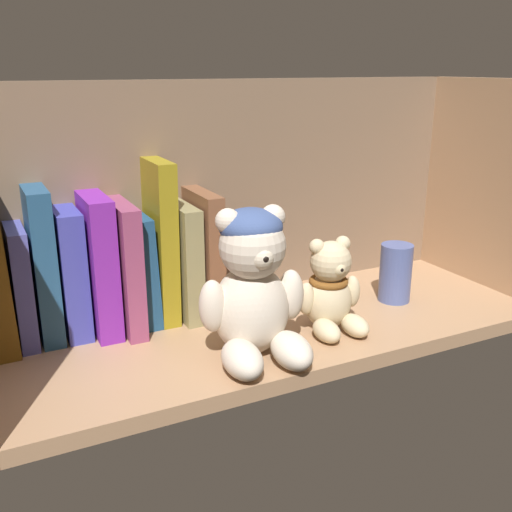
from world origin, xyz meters
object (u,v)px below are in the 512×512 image
object	(u,v)px
book_9	(199,251)
book_2	(42,265)
teddy_bear_larger	(253,288)
teddy_bear_smaller	(331,291)
book_8	(180,259)
book_3	(70,272)
book_4	(97,262)
book_1	(21,285)
book_6	(141,268)
pillar_candle	(396,273)
book_7	(159,241)
book_5	(121,263)

from	to	relation	value
book_9	book_2	bearing A→B (deg)	180.00
teddy_bear_larger	teddy_bear_smaller	size ratio (longest dim) A/B	1.46
book_8	teddy_bear_smaller	world-z (taller)	book_8
book_3	book_4	size ratio (longest dim) A/B	0.91
book_1	book_6	world-z (taller)	same
book_2	book_4	xyz separation A→B (cm)	(6.74, 0.00, -0.70)
book_4	book_1	bearing A→B (deg)	180.00
book_2	book_9	bearing A→B (deg)	0.00
teddy_bear_larger	teddy_bear_smaller	world-z (taller)	teddy_bear_larger
pillar_candle	book_2	bearing A→B (deg)	168.08
book_1	book_3	world-z (taller)	book_3
book_9	teddy_bear_larger	world-z (taller)	teddy_bear_larger
book_7	pillar_candle	size ratio (longest dim) A/B	2.53
book_9	pillar_candle	world-z (taller)	book_9
book_1	book_9	distance (cm)	23.86
teddy_bear_larger	book_7	bearing A→B (deg)	111.21
book_2	book_6	size ratio (longest dim) A/B	1.31
pillar_candle	book_3	bearing A→B (deg)	167.24
teddy_bear_larger	pillar_candle	bearing A→B (deg)	12.89
book_1	teddy_bear_larger	xyz separation A→B (cm)	(24.37, -16.26, 1.09)
book_8	book_9	distance (cm)	2.97
book_4	teddy_bear_smaller	xyz separation A→B (cm)	(27.08, -14.29, -3.77)
book_1	book_3	distance (cm)	6.14
book_8	teddy_bear_smaller	xyz separation A→B (cm)	(15.67, -14.29, -2.61)
book_7	pillar_candle	world-z (taller)	book_7
book_1	teddy_bear_smaller	size ratio (longest dim) A/B	1.21
book_3	book_2	bearing A→B (deg)	180.00
book_3	teddy_bear_smaller	size ratio (longest dim) A/B	1.32
teddy_bear_larger	teddy_bear_smaller	bearing A→B (deg)	9.09
book_4	teddy_bear_larger	xyz separation A→B (cm)	(14.80, -16.26, -0.46)
book_3	book_9	world-z (taller)	book_9
book_1	book_2	size ratio (longest dim) A/B	0.77
book_6	teddy_bear_smaller	distance (cm)	25.73
book_6	teddy_bear_smaller	size ratio (longest dim) A/B	1.20
book_9	teddy_bear_larger	distance (cm)	16.26
book_2	teddy_bear_smaller	distance (cm)	36.99
book_2	book_9	size ratio (longest dim) A/B	1.12
book_2	book_5	xyz separation A→B (cm)	(9.89, 0.00, -1.25)
book_8	book_3	bearing A→B (deg)	180.00
book_2	teddy_bear_smaller	xyz separation A→B (cm)	(33.82, -14.29, -4.47)
book_5	book_7	bearing A→B (deg)	0.00
book_4	pillar_candle	world-z (taller)	book_4
teddy_bear_smaller	book_7	bearing A→B (deg)	142.45
book_5	book_9	distance (cm)	11.13
book_2	book_5	size ratio (longest dim) A/B	1.15
book_1	book_7	bearing A→B (deg)	0.00
book_6	book_7	size ratio (longest dim) A/B	0.68
book_5	book_7	distance (cm)	5.87
book_7	book_8	world-z (taller)	book_7
book_4	book_9	xyz separation A→B (cm)	(14.27, 0.00, -0.37)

